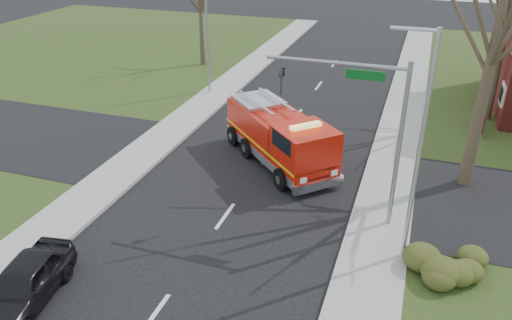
% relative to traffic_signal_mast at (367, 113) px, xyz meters
% --- Properties ---
extents(ground, '(120.00, 120.00, 0.00)m').
position_rel_traffic_signal_mast_xyz_m(ground, '(-5.21, -1.50, -4.71)').
color(ground, black).
rests_on(ground, ground).
extents(sidewalk_right, '(2.40, 80.00, 0.15)m').
position_rel_traffic_signal_mast_xyz_m(sidewalk_right, '(0.99, -1.50, -4.63)').
color(sidewalk_right, gray).
rests_on(sidewalk_right, ground).
extents(sidewalk_left, '(2.40, 80.00, 0.15)m').
position_rel_traffic_signal_mast_xyz_m(sidewalk_left, '(-11.41, -1.50, -4.63)').
color(sidewalk_left, gray).
rests_on(sidewalk_left, ground).
extents(health_center_sign, '(0.12, 2.00, 1.40)m').
position_rel_traffic_signal_mast_xyz_m(health_center_sign, '(5.29, 11.00, -3.83)').
color(health_center_sign, '#430F15').
rests_on(health_center_sign, ground).
extents(hedge_corner, '(2.80, 2.00, 0.90)m').
position_rel_traffic_signal_mast_xyz_m(hedge_corner, '(3.79, -2.50, -4.13)').
color(hedge_corner, '#333E16').
rests_on(hedge_corner, lawn_right).
extents(bare_tree_near, '(6.00, 6.00, 12.00)m').
position_rel_traffic_signal_mast_xyz_m(bare_tree_near, '(4.29, 4.50, 2.71)').
color(bare_tree_near, '#392E21').
rests_on(bare_tree_near, ground).
extents(bare_tree_far, '(5.25, 5.25, 10.50)m').
position_rel_traffic_signal_mast_xyz_m(bare_tree_far, '(5.79, 13.50, 1.78)').
color(bare_tree_far, '#392E21').
rests_on(bare_tree_far, ground).
extents(traffic_signal_mast, '(5.29, 0.18, 6.80)m').
position_rel_traffic_signal_mast_xyz_m(traffic_signal_mast, '(0.00, 0.00, 0.00)').
color(traffic_signal_mast, gray).
rests_on(traffic_signal_mast, ground).
extents(streetlight_pole, '(1.48, 0.16, 8.40)m').
position_rel_traffic_signal_mast_xyz_m(streetlight_pole, '(1.93, -2.00, -0.16)').
color(streetlight_pole, '#B7BABF').
rests_on(streetlight_pole, ground).
extents(utility_pole_far, '(0.14, 0.14, 7.00)m').
position_rel_traffic_signal_mast_xyz_m(utility_pole_far, '(-12.01, 12.50, -1.21)').
color(utility_pole_far, gray).
rests_on(utility_pole_far, ground).
extents(fire_engine, '(6.93, 6.93, 2.95)m').
position_rel_traffic_signal_mast_xyz_m(fire_engine, '(-4.46, 3.99, -3.37)').
color(fire_engine, '#B81508').
rests_on(fire_engine, ground).
extents(parked_car_maroon, '(2.44, 4.54, 1.47)m').
position_rel_traffic_signal_mast_xyz_m(parked_car_maroon, '(-9.41, -8.24, -3.97)').
color(parked_car_maroon, black).
rests_on(parked_car_maroon, ground).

